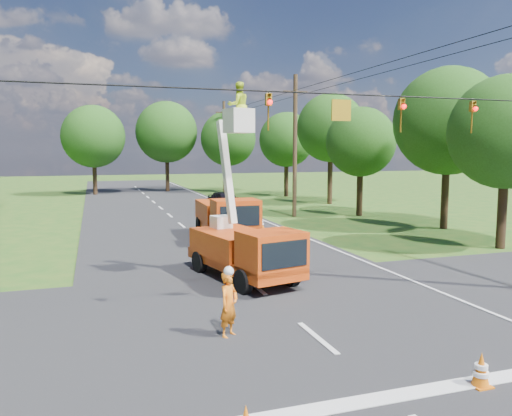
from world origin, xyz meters
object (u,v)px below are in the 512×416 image
object	(u,v)px
tree_right_b	(448,121)
tree_right_d	(331,128)
tree_far_a	(93,137)
traffic_cone_2	(268,264)
ground_worker	(229,305)
pole_right_mid	(295,145)
tree_far_b	(167,132)
traffic_cone_6	(261,223)
bucket_truck	(245,238)
tree_right_e	(287,140)
tree_right_c	(361,142)
distant_car	(225,201)
second_truck	(227,217)
traffic_cone_1	(481,370)
tree_right_a	(507,132)
tree_far_c	(228,139)
pole_right_far	(224,147)
traffic_cone_3	(270,246)

from	to	relation	value
tree_right_b	tree_right_d	distance (m)	15.00
tree_far_a	traffic_cone_2	bearing A→B (deg)	-80.97
ground_worker	tree_right_d	bearing A→B (deg)	18.98
pole_right_mid	tree_far_b	xyz separation A→B (m)	(-5.50, 25.00, 1.70)
traffic_cone_6	bucket_truck	bearing A→B (deg)	-111.65
traffic_cone_2	tree_right_e	bearing A→B (deg)	67.22
tree_right_b	tree_right_c	distance (m)	7.31
distant_car	traffic_cone_2	world-z (taller)	distant_car
pole_right_mid	tree_right_b	world-z (taller)	pole_right_mid
traffic_cone_6	traffic_cone_2	bearing A→B (deg)	-107.37
tree_right_d	distant_car	bearing A→B (deg)	-169.90
distant_car	tree_far_b	size ratio (longest dim) A/B	0.43
bucket_truck	tree_far_a	xyz separation A→B (m)	(-4.95, 38.89, 4.65)
tree_right_b	tree_right_e	size ratio (longest dim) A/B	1.12
tree_right_c	second_truck	bearing A→B (deg)	-151.29
traffic_cone_1	pole_right_mid	distance (m)	26.59
tree_right_a	tree_right_b	xyz separation A→B (m)	(1.50, 6.00, 0.87)
pole_right_mid	traffic_cone_6	bearing A→B (deg)	-131.09
traffic_cone_6	tree_right_d	distance (m)	16.90
distant_car	pole_right_mid	xyz separation A→B (m)	(3.77, -5.21, 4.34)
second_truck	tree_far_b	distance (m)	32.91
traffic_cone_6	tree_far_a	bearing A→B (deg)	108.71
tree_right_c	tree_right_e	distance (m)	16.02
distant_car	tree_far_c	bearing A→B (deg)	66.68
distant_car	pole_right_far	xyz separation A→B (m)	(3.77, 14.79, 4.34)
pole_right_mid	tree_right_a	world-z (taller)	pole_right_mid
bucket_truck	traffic_cone_6	distance (m)	12.08
pole_right_mid	tree_far_a	world-z (taller)	pole_right_mid
pole_right_mid	tree_far_a	bearing A→B (deg)	120.41
tree_right_b	tree_right_c	bearing A→B (deg)	104.42
bucket_truck	ground_worker	size ratio (longest dim) A/B	4.25
traffic_cone_1	tree_right_c	size ratio (longest dim) A/B	0.09
traffic_cone_6	tree_right_a	xyz separation A→B (m)	(9.11, -9.28, 5.20)
traffic_cone_1	traffic_cone_6	xyz separation A→B (m)	(2.38, 20.63, 0.00)
distant_car	tree_right_b	world-z (taller)	tree_right_b
traffic_cone_2	tree_right_a	distance (m)	13.52
tree_right_a	tree_far_b	size ratio (longest dim) A/B	0.80
bucket_truck	traffic_cone_6	xyz separation A→B (m)	(4.43, 11.17, -1.18)
ground_worker	traffic_cone_2	size ratio (longest dim) A/B	2.37
tree_right_e	tree_far_c	xyz separation A→B (m)	(-4.30, 7.00, 0.25)
distant_car	traffic_cone_3	bearing A→B (deg)	-105.35
tree_far_c	tree_right_c	bearing A→B (deg)	-80.86
traffic_cone_3	traffic_cone_1	bearing A→B (deg)	-91.56
ground_worker	pole_right_mid	size ratio (longest dim) A/B	0.17
distant_car	tree_far_b	world-z (taller)	tree_far_b
traffic_cone_2	tree_far_b	distance (m)	40.84
traffic_cone_2	tree_right_d	world-z (taller)	tree_right_d
traffic_cone_3	pole_right_far	size ratio (longest dim) A/B	0.07
tree_right_a	tree_far_c	size ratio (longest dim) A/B	0.90
tree_right_e	tree_far_c	bearing A→B (deg)	121.56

